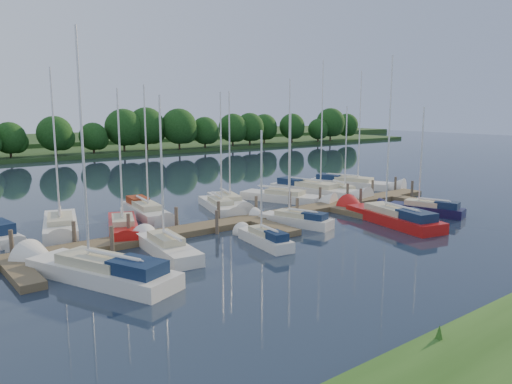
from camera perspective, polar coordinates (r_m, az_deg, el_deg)
ground at (r=30.54m, az=8.28°, el=-6.21°), size 260.00×260.00×0.00m
dock at (r=35.75m, az=-0.20°, el=-3.43°), size 40.00×6.00×0.40m
mooring_pilings at (r=36.54m, az=-1.29°, el=-2.50°), size 38.24×2.84×2.00m
far_shore at (r=97.90m, az=-25.35°, el=4.06°), size 180.00×30.00×0.60m
treeline at (r=84.62m, az=-25.49°, el=5.85°), size 147.05×9.71×8.26m
motorboat at (r=34.97m, az=-27.09°, el=-4.58°), size 2.01×5.14×1.58m
sailboat_n_2 at (r=36.43m, az=-21.44°, el=-3.76°), size 4.17×8.97×11.22m
sailboat_n_3 at (r=34.81m, az=-14.94°, el=-4.00°), size 4.07×7.69×9.86m
sailboat_n_4 at (r=39.16m, az=-12.39°, el=-2.31°), size 2.80×8.15×10.32m
sailboat_n_5 at (r=40.62m, az=-4.04°, el=-1.76°), size 3.68×7.77×9.82m
sailboat_n_6 at (r=42.45m, az=-3.08°, el=-1.25°), size 3.75×7.83×9.92m
sailboat_n_7 at (r=44.43m, az=3.48°, el=-0.76°), size 4.67×8.69×11.10m
sailboat_n_8 at (r=48.17m, az=6.90°, el=0.08°), size 4.00×10.45×13.05m
sailboat_n_9 at (r=48.64m, az=9.96°, el=0.02°), size 3.46×6.79×8.73m
sailboat_n_10 at (r=53.24m, az=11.12°, el=0.87°), size 5.18×9.71×12.31m
sailboat_s_0 at (r=25.80m, az=-17.74°, el=-8.78°), size 5.31×9.70×12.47m
sailboat_s_1 at (r=29.22m, az=-10.26°, el=-6.42°), size 2.38×7.28×9.39m
sailboat_s_2 at (r=30.59m, az=0.93°, el=-5.45°), size 2.02×5.59×7.30m
sailboat_s_3 at (r=35.71m, az=4.33°, el=-3.28°), size 3.04×6.35×8.21m
sailboat_s_4 at (r=37.62m, az=15.04°, el=-2.89°), size 4.02×9.83×12.35m
sailboat_s_5 at (r=41.30m, az=18.61°, el=-1.97°), size 3.19×6.70×8.71m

